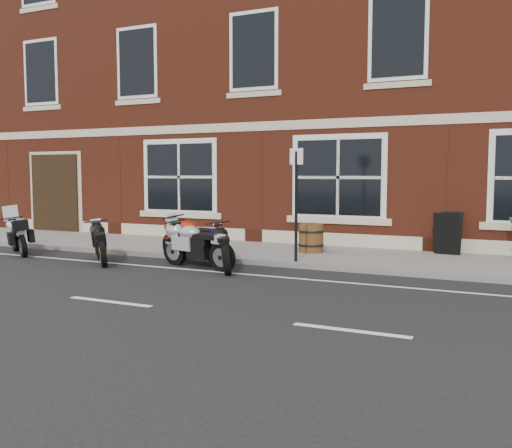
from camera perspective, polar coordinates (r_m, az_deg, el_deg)
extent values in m
plane|color=black|center=(12.02, -5.19, -4.88)|extent=(80.00, 80.00, 0.00)
cube|color=slate|center=(14.64, 0.77, -2.83)|extent=(30.00, 3.00, 0.12)
cube|color=slate|center=(13.24, -2.07, -3.68)|extent=(30.00, 0.16, 0.12)
cube|color=maroon|center=(21.91, 9.24, 15.33)|extent=(24.00, 12.00, 12.00)
cylinder|color=black|center=(16.57, -22.89, -1.52)|extent=(0.54, 0.41, 0.57)
cylinder|color=black|center=(15.29, -22.18, -2.01)|extent=(0.54, 0.41, 0.57)
cube|color=black|center=(15.94, -22.61, -0.65)|extent=(0.72, 0.58, 0.20)
ellipsoid|color=silver|center=(16.06, -22.70, -0.23)|extent=(0.60, 0.55, 0.29)
cube|color=black|center=(15.58, -22.42, -0.50)|extent=(0.54, 0.47, 0.09)
cube|color=silver|center=(16.49, -22.97, 1.04)|extent=(0.24, 0.33, 0.40)
cylinder|color=black|center=(13.80, -8.12, -2.20)|extent=(0.69, 0.33, 0.68)
cylinder|color=black|center=(12.67, -3.68, -2.81)|extent=(0.69, 0.33, 0.68)
cube|color=black|center=(13.22, -6.17, -0.93)|extent=(0.88, 0.49, 0.23)
ellipsoid|color=#B51E07|center=(13.33, -6.63, -0.34)|extent=(0.68, 0.54, 0.34)
cube|color=black|center=(12.90, -4.92, -0.69)|extent=(0.64, 0.43, 0.11)
cylinder|color=black|center=(14.41, -15.31, -2.20)|extent=(0.50, 0.51, 0.59)
cylinder|color=black|center=(13.08, -14.93, -2.91)|extent=(0.50, 0.51, 0.59)
cube|color=black|center=(13.75, -15.17, -1.22)|extent=(0.67, 0.68, 0.20)
ellipsoid|color=black|center=(13.88, -15.22, -0.70)|extent=(0.60, 0.60, 0.30)
cube|color=black|center=(13.38, -15.07, -1.07)|extent=(0.53, 0.53, 0.09)
cylinder|color=black|center=(13.08, -8.00, -2.67)|extent=(0.66, 0.28, 0.64)
cylinder|color=black|center=(12.05, -3.29, -3.29)|extent=(0.66, 0.28, 0.64)
cube|color=black|center=(12.55, -5.92, -1.40)|extent=(0.84, 0.43, 0.22)
ellipsoid|color=#9A9A9E|center=(12.64, -6.40, -0.81)|extent=(0.63, 0.49, 0.32)
cube|color=black|center=(12.26, -4.59, -1.17)|extent=(0.60, 0.39, 0.10)
cylinder|color=black|center=(13.04, -3.42, -2.72)|extent=(0.44, 0.58, 0.62)
cylinder|color=black|center=(11.67, -2.83, -3.63)|extent=(0.44, 0.58, 0.62)
cube|color=black|center=(12.36, -3.17, -1.62)|extent=(0.62, 0.77, 0.21)
ellipsoid|color=black|center=(12.49, -3.23, -1.02)|extent=(0.59, 0.64, 0.31)
cube|color=black|center=(11.97, -3.01, -1.47)|extent=(0.50, 0.58, 0.10)
cylinder|color=#441D12|center=(14.24, 5.52, -1.40)|extent=(0.61, 0.61, 0.71)
cylinder|color=black|center=(14.26, 5.52, -2.08)|extent=(0.64, 0.64, 0.05)
cylinder|color=black|center=(14.22, 5.53, -0.72)|extent=(0.64, 0.64, 0.05)
cylinder|color=black|center=(12.63, 4.04, 1.73)|extent=(0.07, 0.07, 2.44)
cube|color=silver|center=(12.61, 4.07, 6.76)|extent=(0.35, 0.12, 0.35)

